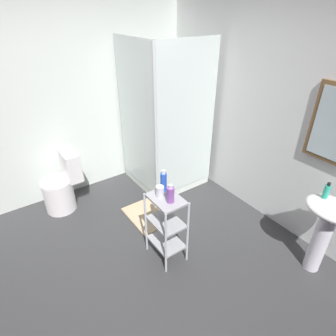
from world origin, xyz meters
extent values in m
cube|color=#333334|center=(0.00, 0.00, -0.01)|extent=(4.20, 4.20, 0.02)
cube|color=silver|center=(0.00, 1.85, 1.25)|extent=(4.20, 0.10, 2.50)
cube|color=silver|center=(-1.85, 0.00, 1.25)|extent=(0.10, 4.20, 2.50)
cube|color=white|center=(-1.31, 1.27, 0.05)|extent=(0.90, 0.90, 0.10)
cube|color=silver|center=(-1.31, 0.82, 1.05)|extent=(0.90, 0.02, 1.90)
cube|color=silver|center=(-0.86, 1.27, 1.05)|extent=(0.02, 0.90, 1.90)
cylinder|color=silver|center=(-0.86, 0.82, 1.05)|extent=(0.04, 0.04, 1.90)
cylinder|color=silver|center=(-1.31, 1.27, 0.10)|extent=(0.08, 0.08, 0.00)
cylinder|color=white|center=(0.91, 1.52, 0.34)|extent=(0.15, 0.15, 0.68)
ellipsoid|color=white|center=(0.91, 1.52, 0.75)|extent=(0.46, 0.37, 0.13)
cylinder|color=white|center=(-1.48, -0.26, 0.20)|extent=(0.37, 0.37, 0.40)
torus|color=white|center=(-1.48, -0.26, 0.42)|extent=(0.37, 0.37, 0.04)
cube|color=white|center=(-1.48, -0.04, 0.58)|extent=(0.35, 0.17, 0.36)
cylinder|color=silver|center=(-0.24, 0.29, 0.37)|extent=(0.02, 0.02, 0.74)
cylinder|color=silver|center=(0.12, 0.29, 0.37)|extent=(0.02, 0.02, 0.74)
cylinder|color=silver|center=(-0.24, 0.55, 0.37)|extent=(0.02, 0.02, 0.74)
cylinder|color=silver|center=(0.12, 0.55, 0.37)|extent=(0.02, 0.02, 0.74)
cube|color=#99999E|center=(-0.06, 0.42, 0.18)|extent=(0.36, 0.26, 0.02)
cube|color=#99999E|center=(-0.06, 0.42, 0.45)|extent=(0.36, 0.26, 0.02)
cube|color=#99999E|center=(-0.06, 0.42, 0.73)|extent=(0.36, 0.26, 0.02)
cylinder|color=#2DBC99|center=(0.82, 1.53, 0.87)|extent=(0.05, 0.05, 0.12)
cylinder|color=black|center=(0.82, 1.53, 0.95)|extent=(0.03, 0.03, 0.03)
cylinder|color=#884DA2|center=(0.00, 0.42, 0.82)|extent=(0.07, 0.07, 0.15)
cylinder|color=silver|center=(0.00, 0.42, 0.91)|extent=(0.04, 0.04, 0.03)
cylinder|color=blue|center=(-0.18, 0.47, 0.84)|extent=(0.06, 0.06, 0.19)
cylinder|color=white|center=(-0.18, 0.47, 0.95)|extent=(0.03, 0.03, 0.04)
cylinder|color=silver|center=(-0.13, 0.39, 0.79)|extent=(0.08, 0.08, 0.10)
cube|color=tan|center=(-0.71, 0.56, 0.01)|extent=(0.60, 0.40, 0.02)
camera|label=1|loc=(1.65, -0.77, 2.30)|focal=29.71mm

